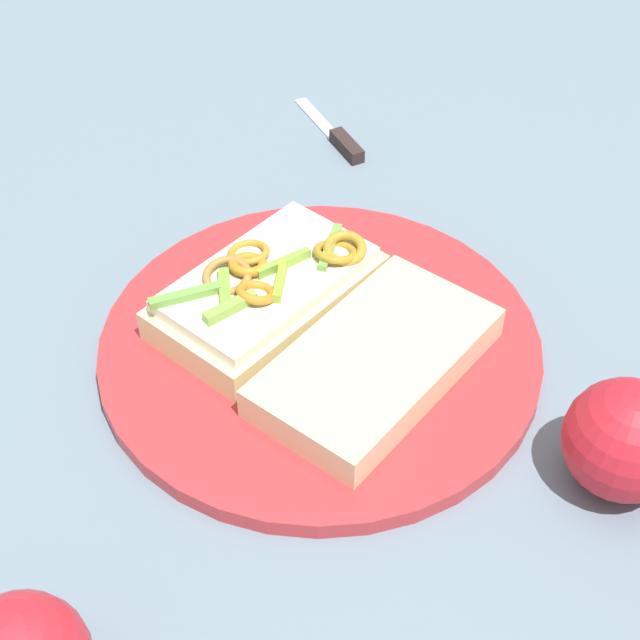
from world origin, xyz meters
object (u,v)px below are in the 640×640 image
Objects in this scene: bread_slice_side at (376,362)px; apple_2 at (625,440)px; plate at (320,346)px; sandwich at (268,290)px; knife at (337,136)px.

apple_2 reaches higher than bread_slice_side.
plate is 1.65× the size of sandwich.
plate is 0.22m from apple_2.
sandwich is 1.09× the size of bread_slice_side.
knife is at bearing -171.43° from plate.
sandwich is at bearing -111.16° from apple_2.
knife is (-0.30, -0.09, -0.02)m from bread_slice_side.
sandwich reaches higher than bread_slice_side.
knife is at bearing 28.40° from sandwich.
plate and knife have the same top height.
apple_2 is 0.76× the size of knife.
apple_2 reaches higher than sandwich.
plate is at bearing 87.81° from bread_slice_side.
apple_2 is at bearing 70.78° from plate.
plate is at bearing -90.53° from sandwich.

